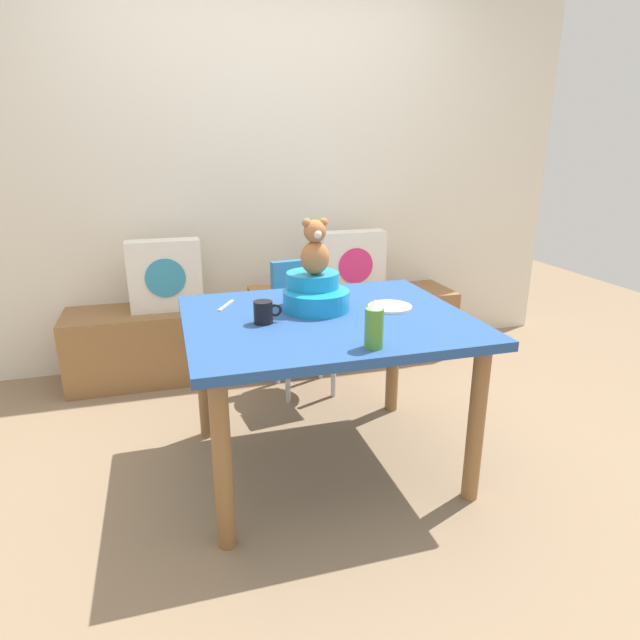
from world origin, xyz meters
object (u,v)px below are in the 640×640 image
object	(u,v)px
highchair	(303,309)
dinner_plate_near	(390,307)
infant_seat_teal	(315,293)
dining_table	(326,337)
pillow_floral_left	(165,276)
book_stack	(264,294)
coffee_mug	(264,312)
teddy_bear	(315,248)
ketchup_bottle	(374,325)
pillow_floral_right	(352,264)

from	to	relation	value
highchair	dinner_plate_near	distance (m)	0.85
infant_seat_teal	dinner_plate_near	distance (m)	0.35
infant_seat_teal	dining_table	bearing A→B (deg)	-82.24
infant_seat_teal	pillow_floral_left	bearing A→B (deg)	120.08
book_stack	coffee_mug	xyz separation A→B (m)	(-0.23, -1.28, 0.28)
highchair	book_stack	bearing A→B (deg)	109.76
pillow_floral_left	book_stack	bearing A→B (deg)	1.94
infant_seat_teal	teddy_bear	distance (m)	0.21
coffee_mug	dining_table	bearing A→B (deg)	3.88
teddy_bear	ketchup_bottle	xyz separation A→B (m)	(0.07, -0.53, -0.19)
pillow_floral_right	ketchup_bottle	bearing A→B (deg)	-107.00
book_stack	dinner_plate_near	world-z (taller)	dinner_plate_near
teddy_bear	ketchup_bottle	bearing A→B (deg)	-82.24
dining_table	highchair	distance (m)	0.84
pillow_floral_right	dinner_plate_near	bearing A→B (deg)	-101.58
pillow_floral_right	dinner_plate_near	world-z (taller)	pillow_floral_right
pillow_floral_right	infant_seat_teal	size ratio (longest dim) A/B	1.33
pillow_floral_left	teddy_bear	size ratio (longest dim) A/B	1.76
book_stack	teddy_bear	bearing A→B (deg)	-88.43
pillow_floral_left	teddy_bear	xyz separation A→B (m)	(0.65, -1.12, 0.34)
coffee_mug	dinner_plate_near	bearing A→B (deg)	4.94
highchair	infant_seat_teal	xyz separation A→B (m)	(-0.13, -0.70, 0.29)
dining_table	coffee_mug	size ratio (longest dim) A/B	10.17
pillow_floral_left	highchair	world-z (taller)	pillow_floral_left
pillow_floral_right	infant_seat_teal	distance (m)	1.27
ketchup_bottle	dinner_plate_near	bearing A→B (deg)	59.87
infant_seat_teal	teddy_bear	bearing A→B (deg)	-90.00
teddy_bear	dinner_plate_near	size ratio (longest dim) A/B	1.25
coffee_mug	pillow_floral_left	bearing A→B (deg)	107.03
dining_table	dinner_plate_near	world-z (taller)	dinner_plate_near
infant_seat_teal	coffee_mug	bearing A→B (deg)	-151.62
book_stack	infant_seat_teal	distance (m)	1.18
dining_table	highchair	world-z (taller)	highchair
teddy_bear	infant_seat_teal	bearing A→B (deg)	90.00
dining_table	book_stack	bearing A→B (deg)	92.18
highchair	coffee_mug	size ratio (longest dim) A/B	6.58
highchair	infant_seat_teal	size ratio (longest dim) A/B	2.39
pillow_floral_left	teddy_bear	distance (m)	1.34
coffee_mug	highchair	bearing A→B (deg)	65.35
highchair	infant_seat_teal	bearing A→B (deg)	-100.13
book_stack	ketchup_bottle	size ratio (longest dim) A/B	1.08
pillow_floral_left	dinner_plate_near	xyz separation A→B (m)	(0.98, -1.21, 0.07)
pillow_floral_left	pillow_floral_right	xyz separation A→B (m)	(1.23, 0.00, 0.00)
ketchup_bottle	teddy_bear	bearing A→B (deg)	97.76
book_stack	ketchup_bottle	distance (m)	1.71
dining_table	coffee_mug	bearing A→B (deg)	-176.12
infant_seat_teal	teddy_bear	xyz separation A→B (m)	(0.00, -0.00, 0.21)
coffee_mug	dinner_plate_near	world-z (taller)	coffee_mug
book_stack	teddy_bear	size ratio (longest dim) A/B	0.80
pillow_floral_left	ketchup_bottle	bearing A→B (deg)	-66.45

